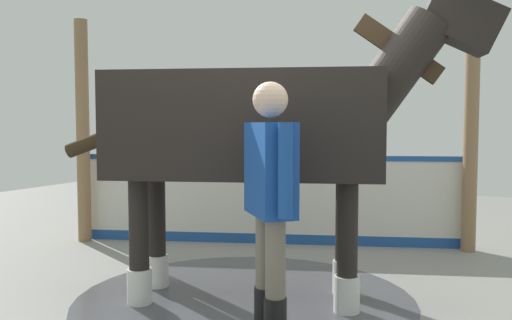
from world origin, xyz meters
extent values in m
cube|color=gray|center=(0.00, 0.00, -0.01)|extent=(16.00, 16.00, 0.02)
cylinder|color=#4C4C54|center=(0.24, -0.25, 0.00)|extent=(2.81, 2.81, 0.00)
cube|color=silver|center=(0.86, -2.27, 0.51)|extent=(4.32, 1.39, 1.01)
cube|color=#1E4C99|center=(0.86, -2.27, 1.04)|extent=(4.33, 1.42, 0.06)
cube|color=#1E4C99|center=(0.86, -2.27, 0.06)|extent=(4.32, 1.40, 0.12)
cylinder|color=olive|center=(-1.37, -2.81, 1.36)|extent=(0.16, 0.16, 2.71)
cylinder|color=olive|center=(3.00, -1.45, 1.36)|extent=(0.16, 0.16, 2.71)
cube|color=black|center=(0.24, -0.25, 1.44)|extent=(2.32, 1.45, 0.84)
cylinder|color=black|center=(-0.48, -0.72, 0.51)|extent=(0.16, 0.16, 1.01)
cylinder|color=silver|center=(-0.48, -0.72, 0.14)|extent=(0.20, 0.20, 0.28)
cylinder|color=black|center=(-0.62, -0.28, 0.51)|extent=(0.16, 0.16, 1.01)
cylinder|color=silver|center=(-0.62, -0.28, 0.14)|extent=(0.20, 0.20, 0.28)
cylinder|color=black|center=(1.09, -0.23, 0.51)|extent=(0.16, 0.16, 1.01)
cylinder|color=silver|center=(1.09, -0.23, 0.14)|extent=(0.20, 0.20, 0.28)
cylinder|color=black|center=(0.95, 0.21, 0.51)|extent=(0.16, 0.16, 1.01)
cylinder|color=silver|center=(0.95, 0.21, 0.14)|extent=(0.20, 0.20, 0.28)
cylinder|color=black|center=(-0.93, -0.62, 1.91)|extent=(0.87, 0.60, 0.90)
cube|color=#382819|center=(-0.93, -0.62, 2.03)|extent=(0.69, 0.27, 0.56)
cube|color=black|center=(-1.37, -0.75, 2.25)|extent=(0.70, 0.46, 0.56)
cylinder|color=#382819|center=(1.37, 0.10, 1.34)|extent=(0.70, 0.32, 0.35)
cylinder|color=slate|center=(-0.38, 0.59, 0.60)|extent=(0.13, 0.13, 0.51)
cylinder|color=black|center=(-0.24, 0.42, 0.17)|extent=(0.15, 0.15, 0.34)
cylinder|color=slate|center=(-0.24, 0.42, 0.60)|extent=(0.13, 0.13, 0.51)
cube|color=#19479E|center=(-0.31, 0.51, 1.16)|extent=(0.49, 0.52, 0.60)
cylinder|color=#19479E|center=(-0.50, 0.74, 1.17)|extent=(0.09, 0.09, 0.57)
cylinder|color=#19479E|center=(-0.12, 0.28, 1.17)|extent=(0.09, 0.09, 0.57)
sphere|color=beige|center=(-0.31, 0.51, 1.60)|extent=(0.23, 0.23, 0.23)
camera|label=1|loc=(-1.66, 3.74, 1.45)|focal=38.04mm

